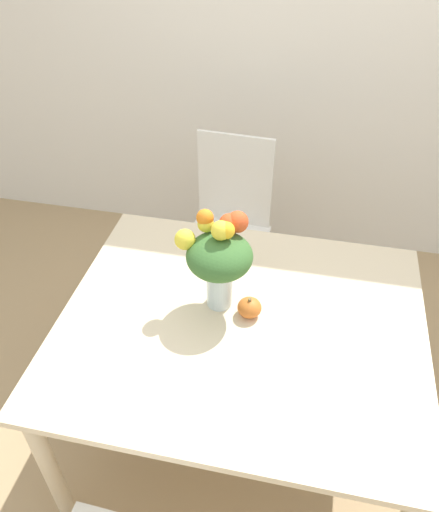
{
  "coord_description": "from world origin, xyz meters",
  "views": [
    {
      "loc": [
        0.18,
        -1.21,
        2.09
      ],
      "look_at": [
        -0.1,
        0.08,
        0.98
      ],
      "focal_mm": 35.0,
      "sensor_mm": 36.0,
      "label": 1
    }
  ],
  "objects": [
    {
      "name": "ground_plane",
      "position": [
        0.0,
        0.0,
        0.0
      ],
      "size": [
        12.0,
        12.0,
        0.0
      ],
      "primitive_type": "plane",
      "color": "tan"
    },
    {
      "name": "wall_back",
      "position": [
        0.0,
        1.57,
        1.35
      ],
      "size": [
        8.0,
        0.06,
        2.7
      ],
      "color": "white",
      "rests_on": "ground_plane"
    },
    {
      "name": "dining_table",
      "position": [
        0.0,
        0.0,
        0.66
      ],
      "size": [
        1.31,
        1.1,
        0.75
      ],
      "color": "beige",
      "rests_on": "ground_plane"
    },
    {
      "name": "flower_vase",
      "position": [
        -0.1,
        0.09,
        0.97
      ],
      "size": [
        0.28,
        0.24,
        0.37
      ],
      "color": "silver",
      "rests_on": "dining_table"
    },
    {
      "name": "pumpkin",
      "position": [
        0.02,
        0.04,
        0.79
      ],
      "size": [
        0.09,
        0.09,
        0.08
      ],
      "color": "orange",
      "rests_on": "dining_table"
    },
    {
      "name": "dining_chair_near_window",
      "position": [
        -0.22,
        0.88,
        0.5
      ],
      "size": [
        0.45,
        0.45,
        0.97
      ],
      "rotation": [
        0.0,
        0.0,
        -0.06
      ],
      "color": "white",
      "rests_on": "ground_plane"
    }
  ]
}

